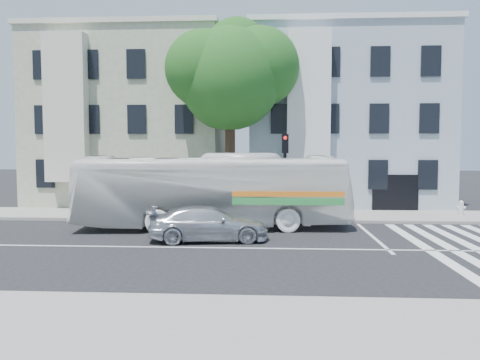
# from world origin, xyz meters

# --- Properties ---
(ground) EXTENTS (120.00, 120.00, 0.00)m
(ground) POSITION_xyz_m (0.00, 0.00, 0.00)
(ground) COLOR black
(ground) RESTS_ON ground
(sidewalk_far) EXTENTS (80.00, 4.00, 0.15)m
(sidewalk_far) POSITION_xyz_m (0.00, 8.00, 0.07)
(sidewalk_far) COLOR gray
(sidewalk_far) RESTS_ON ground
(sidewalk_near) EXTENTS (80.00, 4.00, 0.15)m
(sidewalk_near) POSITION_xyz_m (0.00, -8.00, 0.07)
(sidewalk_near) COLOR gray
(sidewalk_near) RESTS_ON ground
(building_left) EXTENTS (12.00, 10.00, 11.00)m
(building_left) POSITION_xyz_m (-7.00, 15.00, 5.50)
(building_left) COLOR #9AA187
(building_left) RESTS_ON ground
(building_right) EXTENTS (12.00, 10.00, 11.00)m
(building_right) POSITION_xyz_m (7.00, 15.00, 5.50)
(building_right) COLOR #99A6B6
(building_right) RESTS_ON ground
(street_tree) EXTENTS (7.30, 5.90, 11.10)m
(street_tree) POSITION_xyz_m (0.06, 8.74, 7.83)
(street_tree) COLOR #2D2116
(street_tree) RESTS_ON ground
(bus) EXTENTS (4.23, 12.80, 3.50)m
(bus) POSITION_xyz_m (-0.46, 4.31, 1.75)
(bus) COLOR white
(bus) RESTS_ON ground
(sedan) EXTENTS (2.58, 5.02, 1.39)m
(sedan) POSITION_xyz_m (-0.33, 1.34, 0.70)
(sedan) COLOR silver
(sedan) RESTS_ON ground
(hedge) EXTENTS (8.13, 4.15, 0.70)m
(hedge) POSITION_xyz_m (-3.08, 6.59, 0.50)
(hedge) COLOR #21571C
(hedge) RESTS_ON sidewalk_far
(traffic_signal) EXTENTS (0.48, 0.54, 4.61)m
(traffic_signal) POSITION_xyz_m (2.92, 5.94, 2.98)
(traffic_signal) COLOR black
(traffic_signal) RESTS_ON ground
(fire_hydrant) EXTENTS (0.45, 0.26, 0.79)m
(fire_hydrant) POSITION_xyz_m (12.40, 8.17, 0.55)
(fire_hydrant) COLOR silver
(fire_hydrant) RESTS_ON sidewalk_far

